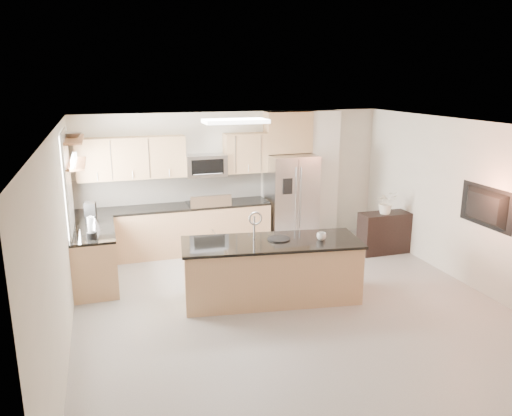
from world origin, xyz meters
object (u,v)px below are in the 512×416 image
object	(u,v)px
microwave	(206,165)
credenza	(385,233)
blender	(92,229)
bowl	(73,134)
kettle	(95,224)
coffee_maker	(91,213)
television	(482,207)
platter	(279,239)
flower_vase	(387,197)
island	(271,270)
range	(209,226)
refrigerator	(291,199)
cup	(321,236)

from	to	relation	value
microwave	credenza	distance (m)	3.61
blender	bowl	bearing A→B (deg)	102.67
microwave	kettle	world-z (taller)	microwave
coffee_maker	television	xyz separation A→B (m)	(5.60, -2.45, 0.27)
television	platter	bearing A→B (deg)	76.23
kettle	flower_vase	distance (m)	5.14
flower_vase	kettle	bearing A→B (deg)	179.60
credenza	coffee_maker	world-z (taller)	coffee_maker
island	bowl	world-z (taller)	bowl
range	kettle	distance (m)	2.38
credenza	television	xyz separation A→B (m)	(0.36, -1.99, 0.96)
flower_vase	television	bearing A→B (deg)	-78.57
refrigerator	kettle	xyz separation A→B (m)	(-3.68, -1.08, 0.13)
blender	coffee_maker	distance (m)	0.92
island	range	bearing A→B (deg)	107.91
range	television	size ratio (longest dim) A/B	1.06
cup	kettle	xyz separation A→B (m)	(-3.17, 1.47, 0.06)
island	credenza	distance (m)	3.02
credenza	refrigerator	bearing A→B (deg)	143.81
range	kettle	world-z (taller)	kettle
blender	credenza	bearing A→B (deg)	4.97
refrigerator	island	world-z (taller)	refrigerator
bowl	refrigerator	bearing A→B (deg)	11.01
refrigerator	island	size ratio (longest dim) A/B	0.65
island	kettle	world-z (taller)	island
platter	bowl	size ratio (longest dim) A/B	0.90
kettle	television	size ratio (longest dim) A/B	0.21
microwave	blender	bearing A→B (deg)	-140.52
refrigerator	television	xyz separation A→B (m)	(1.85, -3.07, 0.46)
blender	microwave	bearing A→B (deg)	39.48
cup	kettle	bearing A→B (deg)	155.10
platter	coffee_maker	size ratio (longest dim) A/B	1.00
island	flower_vase	world-z (taller)	flower_vase
credenza	platter	size ratio (longest dim) A/B	2.92
cup	kettle	distance (m)	3.50
refrigerator	flower_vase	distance (m)	1.85
coffee_maker	range	bearing A→B (deg)	17.65
microwave	cup	world-z (taller)	microwave
platter	blender	bearing A→B (deg)	162.86
microwave	platter	size ratio (longest dim) A/B	2.29
microwave	coffee_maker	bearing A→B (deg)	-159.33
range	flower_vase	world-z (taller)	flower_vase
kettle	coffee_maker	xyz separation A→B (m)	(-0.07, 0.46, 0.06)
microwave	cup	xyz separation A→B (m)	(1.15, -2.73, -0.67)
credenza	bowl	distance (m)	5.76
cup	coffee_maker	size ratio (longest dim) A/B	0.43
range	island	xyz separation A→B (m)	(0.43, -2.44, -0.02)
refrigerator	flower_vase	world-z (taller)	refrigerator
kettle	flower_vase	xyz separation A→B (m)	(5.14, -0.04, 0.08)
refrigerator	cup	bearing A→B (deg)	-101.30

